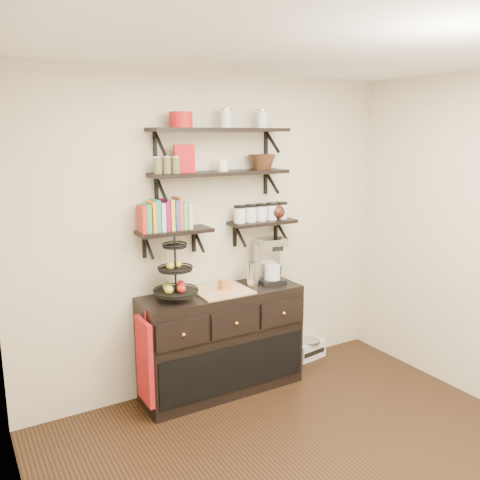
# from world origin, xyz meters

# --- Properties ---
(ceiling) EXTENTS (3.50, 3.50, 0.02)m
(ceiling) POSITION_xyz_m (0.00, 0.00, 2.70)
(ceiling) COLOR white
(ceiling) RESTS_ON back_wall
(back_wall) EXTENTS (3.50, 0.02, 2.70)m
(back_wall) POSITION_xyz_m (0.00, 1.75, 1.35)
(back_wall) COLOR beige
(back_wall) RESTS_ON ground
(left_wall) EXTENTS (0.02, 3.50, 2.70)m
(left_wall) POSITION_xyz_m (-1.75, 0.00, 1.35)
(left_wall) COLOR beige
(left_wall) RESTS_ON ground
(shelf_top) EXTENTS (1.20, 0.27, 0.23)m
(shelf_top) POSITION_xyz_m (0.00, 1.62, 2.23)
(shelf_top) COLOR black
(shelf_top) RESTS_ON back_wall
(shelf_mid) EXTENTS (1.20, 0.27, 0.23)m
(shelf_mid) POSITION_xyz_m (0.00, 1.62, 1.88)
(shelf_mid) COLOR black
(shelf_mid) RESTS_ON back_wall
(shelf_low_left) EXTENTS (0.60, 0.25, 0.23)m
(shelf_low_left) POSITION_xyz_m (-0.42, 1.63, 1.43)
(shelf_low_left) COLOR black
(shelf_low_left) RESTS_ON back_wall
(shelf_low_right) EXTENTS (0.60, 0.25, 0.23)m
(shelf_low_right) POSITION_xyz_m (0.42, 1.63, 1.43)
(shelf_low_right) COLOR black
(shelf_low_right) RESTS_ON back_wall
(cookbooks) EXTENTS (0.40, 0.15, 0.26)m
(cookbooks) POSITION_xyz_m (-0.49, 1.63, 1.57)
(cookbooks) COLOR #A62D1F
(cookbooks) RESTS_ON shelf_low_left
(glass_canisters) EXTENTS (0.54, 0.10, 0.13)m
(glass_canisters) POSITION_xyz_m (0.41, 1.63, 1.51)
(glass_canisters) COLOR silver
(glass_canisters) RESTS_ON shelf_low_right
(sideboard) EXTENTS (1.40, 0.50, 0.92)m
(sideboard) POSITION_xyz_m (-0.06, 1.51, 0.45)
(sideboard) COLOR black
(sideboard) RESTS_ON floor
(fruit_stand) EXTENTS (0.35, 0.35, 0.52)m
(fruit_stand) POSITION_xyz_m (-0.47, 1.52, 1.08)
(fruit_stand) COLOR black
(fruit_stand) RESTS_ON sideboard
(candle) EXTENTS (0.08, 0.08, 0.08)m
(candle) POSITION_xyz_m (-0.03, 1.51, 0.96)
(candle) COLOR #B16028
(candle) RESTS_ON sideboard
(coffee_maker) EXTENTS (0.25, 0.25, 0.41)m
(coffee_maker) POSITION_xyz_m (0.45, 1.54, 1.09)
(coffee_maker) COLOR black
(coffee_maker) RESTS_ON sideboard
(thermal_carafe) EXTENTS (0.11, 0.11, 0.22)m
(thermal_carafe) POSITION_xyz_m (0.25, 1.49, 1.01)
(thermal_carafe) COLOR silver
(thermal_carafe) RESTS_ON sideboard
(apron) EXTENTS (0.04, 0.29, 0.67)m
(apron) POSITION_xyz_m (-0.79, 1.41, 0.48)
(apron) COLOR maroon
(apron) RESTS_ON sideboard
(radio) EXTENTS (0.34, 0.24, 0.19)m
(radio) POSITION_xyz_m (1.00, 1.64, 0.09)
(radio) COLOR silver
(radio) RESTS_ON floor
(recipe_box) EXTENTS (0.17, 0.09, 0.22)m
(recipe_box) POSITION_xyz_m (-0.32, 1.61, 2.01)
(recipe_box) COLOR #B11415
(recipe_box) RESTS_ON shelf_mid
(walnut_bowl) EXTENTS (0.24, 0.24, 0.13)m
(walnut_bowl) POSITION_xyz_m (0.40, 1.61, 1.96)
(walnut_bowl) COLOR black
(walnut_bowl) RESTS_ON shelf_mid
(ramekins) EXTENTS (0.09, 0.09, 0.10)m
(ramekins) POSITION_xyz_m (0.02, 1.61, 1.95)
(ramekins) COLOR white
(ramekins) RESTS_ON shelf_mid
(teapot) EXTENTS (0.23, 0.18, 0.16)m
(teapot) POSITION_xyz_m (0.57, 1.63, 1.53)
(teapot) COLOR #34150F
(teapot) RESTS_ON shelf_low_right
(red_pot) EXTENTS (0.18, 0.18, 0.12)m
(red_pot) POSITION_xyz_m (-0.35, 1.61, 2.31)
(red_pot) COLOR #B11415
(red_pot) RESTS_ON shelf_top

